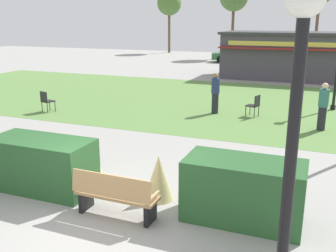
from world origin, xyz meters
TOP-DOWN VIEW (x-y plane):
  - ground_plane at (0.00, 0.00)m, footprint 80.00×80.00m
  - lawn_patch at (0.00, 11.96)m, footprint 36.00×12.00m
  - park_bench at (0.24, 0.30)m, footprint 1.71×0.55m
  - hedge_left at (-1.97, 0.88)m, footprint 2.40×1.10m
  - hedge_right at (2.58, 1.14)m, footprint 2.26×1.10m
  - ornamental_grass_behind_left at (-1.20, 1.71)m, footprint 0.61×0.61m
  - ornamental_grass_behind_right at (0.71, 1.38)m, footprint 0.64×0.64m
  - lamppost_near at (3.57, -2.00)m, footprint 0.36×0.36m
  - food_kiosk at (2.89, 21.24)m, footprint 11.13×4.54m
  - cafe_chair_west at (1.40, 9.59)m, footprint 0.55×0.55m
  - cafe_chair_east at (-6.92, 7.21)m, footprint 0.55×0.55m
  - person_strolling at (-0.23, 9.61)m, footprint 0.34×0.34m
  - person_standing at (3.93, 8.52)m, footprint 0.34×0.34m
  - parked_car_west_slot at (-3.69, 29.75)m, footprint 4.36×2.37m
  - parked_car_center_slot at (1.25, 29.75)m, footprint 4.32×2.28m
  - tree_right_bg at (-13.33, 37.64)m, footprint 2.80×2.80m

SIDE VIEW (x-z plane):
  - ground_plane at x=0.00m, z-range 0.00..0.00m
  - lawn_patch at x=0.00m, z-range 0.00..0.01m
  - park_bench at x=0.24m, z-range 0.01..0.96m
  - ornamental_grass_behind_right at x=0.71m, z-range 0.00..1.00m
  - cafe_chair_west at x=1.40m, z-range 0.08..0.97m
  - cafe_chair_east at x=-6.92m, z-range 0.08..0.97m
  - ornamental_grass_behind_left at x=-1.20m, z-range 0.00..1.13m
  - hedge_left at x=-1.97m, z-range 0.00..1.20m
  - hedge_right at x=2.58m, z-range 0.00..1.22m
  - parked_car_west_slot at x=-3.69m, z-range 0.04..1.24m
  - parked_car_center_slot at x=1.25m, z-range 0.04..1.24m
  - person_strolling at x=-0.23m, z-range 0.02..1.71m
  - person_standing at x=3.93m, z-range 0.02..1.71m
  - food_kiosk at x=2.89m, z-range 0.01..3.03m
  - lamppost_near at x=3.57m, z-range 0.54..4.69m
  - tree_right_bg at x=-13.33m, z-range 2.06..9.10m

